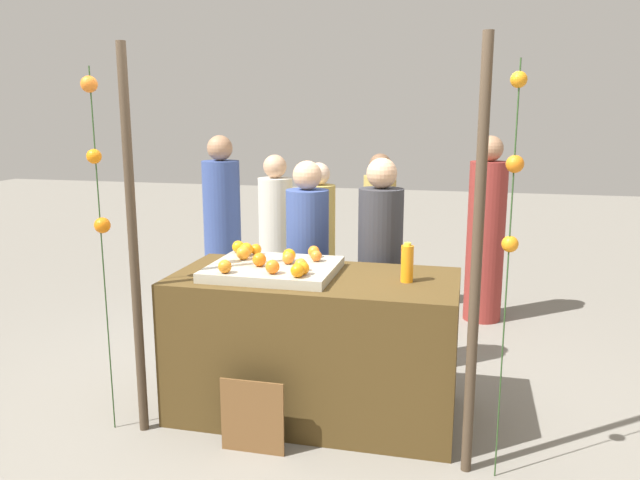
{
  "coord_description": "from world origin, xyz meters",
  "views": [
    {
      "loc": [
        0.92,
        -3.69,
        1.94
      ],
      "look_at": [
        0.0,
        0.15,
        1.12
      ],
      "focal_mm": 35.11,
      "sensor_mm": 36.0,
      "label": 1
    }
  ],
  "objects": [
    {
      "name": "ground_plane",
      "position": [
        0.0,
        0.0,
        0.0
      ],
      "size": [
        24.0,
        24.0,
        0.0
      ],
      "primitive_type": "plane",
      "color": "gray"
    },
    {
      "name": "stall_counter",
      "position": [
        0.0,
        0.0,
        0.46
      ],
      "size": [
        1.79,
        0.86,
        0.92
      ],
      "primitive_type": "cube",
      "color": "#4C3819",
      "rests_on": "ground_plane"
    },
    {
      "name": "orange_tray",
      "position": [
        -0.27,
        -0.01,
        0.95
      ],
      "size": [
        0.79,
        0.67,
        0.06
      ],
      "primitive_type": "cube",
      "color": "#B2AD99",
      "rests_on": "stall_counter"
    },
    {
      "name": "orange_0",
      "position": [
        -0.34,
        -0.07,
        1.03
      ],
      "size": [
        0.09,
        0.09,
        0.09
      ],
      "primitive_type": "sphere",
      "color": "orange",
      "rests_on": "orange_tray"
    },
    {
      "name": "orange_1",
      "position": [
        -0.07,
        0.25,
        1.02
      ],
      "size": [
        0.08,
        0.08,
        0.08
      ],
      "primitive_type": "sphere",
      "color": "orange",
      "rests_on": "orange_tray"
    },
    {
      "name": "orange_2",
      "position": [
        -0.6,
        0.26,
        1.02
      ],
      "size": [
        0.08,
        0.08,
        0.08
      ],
      "primitive_type": "sphere",
      "color": "orange",
      "rests_on": "orange_tray"
    },
    {
      "name": "orange_3",
      "position": [
        -0.52,
        0.18,
        1.03
      ],
      "size": [
        0.09,
        0.09,
        0.09
      ],
      "primitive_type": "sphere",
      "color": "orange",
      "rests_on": "orange_tray"
    },
    {
      "name": "orange_4",
      "position": [
        -0.5,
        0.07,
        1.03
      ],
      "size": [
        0.09,
        0.09,
        0.09
      ],
      "primitive_type": "sphere",
      "color": "orange",
      "rests_on": "orange_tray"
    },
    {
      "name": "orange_5",
      "position": [
        -0.02,
        0.14,
        1.02
      ],
      "size": [
        0.07,
        0.07,
        0.07
      ],
      "primitive_type": "sphere",
      "color": "orange",
      "rests_on": "orange_tray"
    },
    {
      "name": "orange_6",
      "position": [
        -0.19,
        0.09,
        1.02
      ],
      "size": [
        0.08,
        0.08,
        0.08
      ],
      "primitive_type": "sphere",
      "color": "orange",
      "rests_on": "orange_tray"
    },
    {
      "name": "orange_7",
      "position": [
        -0.02,
        -0.21,
        1.02
      ],
      "size": [
        0.08,
        0.08,
        0.08
      ],
      "primitive_type": "sphere",
      "color": "orange",
      "rests_on": "orange_tray"
    },
    {
      "name": "orange_8",
      "position": [
        -0.47,
        0.23,
        1.02
      ],
      "size": [
        0.07,
        0.07,
        0.07
      ],
      "primitive_type": "sphere",
      "color": "orange",
      "rests_on": "orange_tray"
    },
    {
      "name": "orange_9",
      "position": [
        -0.06,
        -0.12,
        1.02
      ],
      "size": [
        0.08,
        0.08,
        0.08
      ],
      "primitive_type": "sphere",
      "color": "orange",
      "rests_on": "orange_tray"
    },
    {
      "name": "orange_10",
      "position": [
        -0.2,
        -0.23,
        1.02
      ],
      "size": [
        0.09,
        0.09,
        0.09
      ],
      "primitive_type": "sphere",
      "color": "orange",
      "rests_on": "orange_tray"
    },
    {
      "name": "orange_11",
      "position": [
        -0.48,
        -0.28,
        1.02
      ],
      "size": [
        0.08,
        0.08,
        0.08
      ],
      "primitive_type": "sphere",
      "color": "orange",
      "rests_on": "orange_tray"
    },
    {
      "name": "orange_12",
      "position": [
        -0.03,
        -0.28,
        1.02
      ],
      "size": [
        0.08,
        0.08,
        0.08
      ],
      "primitive_type": "sphere",
      "color": "orange",
      "rests_on": "orange_tray"
    },
    {
      "name": "orange_13",
      "position": [
        -0.18,
        0.03,
        1.02
      ],
      "size": [
        0.08,
        0.08,
        0.08
      ],
      "primitive_type": "sphere",
      "color": "orange",
      "rests_on": "orange_tray"
    },
    {
      "name": "juice_bottle",
      "position": [
        0.58,
        -0.01,
        1.04
      ],
      "size": [
        0.08,
        0.08,
        0.24
      ],
      "color": "orange",
      "rests_on": "stall_counter"
    },
    {
      "name": "chalkboard_sign",
      "position": [
        -0.23,
        -0.57,
        0.22
      ],
      "size": [
        0.38,
        0.03,
        0.45
      ],
      "color": "brown",
      "rests_on": "ground_plane"
    },
    {
      "name": "vendor_left",
      "position": [
        -0.23,
        0.73,
        0.74
      ],
      "size": [
        0.32,
        0.32,
        1.59
      ],
      "color": "#384C8C",
      "rests_on": "ground_plane"
    },
    {
      "name": "vendor_right",
      "position": [
        0.32,
        0.71,
        0.75
      ],
      "size": [
        0.32,
        0.32,
        1.62
      ],
      "color": "#333338",
      "rests_on": "ground_plane"
    },
    {
      "name": "crowd_person_0",
      "position": [
        -1.31,
        1.69,
        0.8
      ],
      "size": [
        0.35,
        0.35,
        1.72
      ],
      "color": "#384C8C",
      "rests_on": "ground_plane"
    },
    {
      "name": "crowd_person_1",
      "position": [
        0.1,
        2.2,
        0.72
      ],
      "size": [
        0.31,
        0.31,
        1.55
      ],
      "color": "tan",
      "rests_on": "ground_plane"
    },
    {
      "name": "crowd_person_2",
      "position": [
        -0.78,
        1.68,
        0.72
      ],
      "size": [
        0.31,
        0.31,
        1.56
      ],
      "color": "beige",
      "rests_on": "ground_plane"
    },
    {
      "name": "crowd_person_3",
      "position": [
        1.09,
        2.18,
        0.8
      ],
      "size": [
        0.35,
        0.35,
        1.72
      ],
      "color": "maroon",
      "rests_on": "ground_plane"
    },
    {
      "name": "crowd_person_4",
      "position": [
        -0.39,
        1.72,
        0.69
      ],
      "size": [
        0.3,
        0.3,
        1.49
      ],
      "color": "tan",
      "rests_on": "ground_plane"
    },
    {
      "name": "canopy_post_left",
      "position": [
        -0.98,
        -0.47,
        1.16
      ],
      "size": [
        0.06,
        0.06,
        2.32
      ],
      "primitive_type": "cylinder",
      "color": "#473828",
      "rests_on": "ground_plane"
    },
    {
      "name": "canopy_post_right",
      "position": [
        0.98,
        -0.47,
        1.16
      ],
      "size": [
        0.06,
        0.06,
        2.32
      ],
      "primitive_type": "cylinder",
      "color": "#473828",
      "rests_on": "ground_plane"
    },
    {
      "name": "garland_strand_left",
      "position": [
        -1.16,
        -0.5,
        1.65
      ],
      "size": [
        0.11,
        0.1,
        2.19
      ],
      "color": "#2D4C23",
      "rests_on": "ground_plane"
    },
    {
      "name": "garland_strand_right",
      "position": [
        1.13,
        -0.49,
        1.63
      ],
      "size": [
        0.09,
        0.09,
        2.19
      ],
      "color": "#2D4C23",
      "rests_on": "ground_plane"
    }
  ]
}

